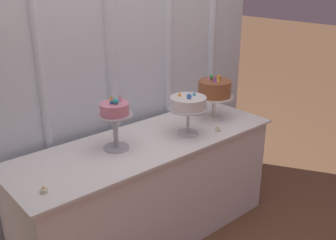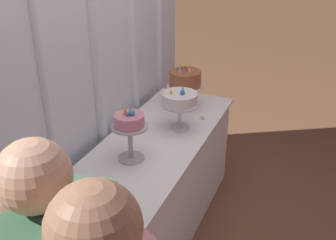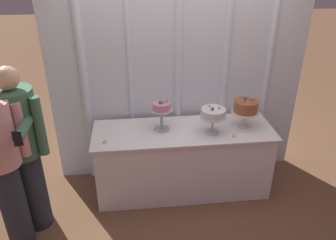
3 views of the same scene
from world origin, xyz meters
name	(u,v)px [view 1 (image 1 of 3)]	position (x,y,z in m)	size (l,w,h in m)	color
draped_curtain	(107,35)	(-0.02, 0.50, 1.43)	(2.82, 0.16, 2.73)	silver
cake_table	(149,190)	(0.00, 0.10, 0.39)	(1.91, 0.65, 0.77)	white
cake_display_leftmost	(115,114)	(-0.23, 0.14, 1.01)	(0.23, 0.23, 0.36)	#B2B2B7
cake_display_center	(188,105)	(0.29, 0.01, 0.99)	(0.28, 0.28, 0.31)	silver
cake_display_rightmost	(215,90)	(0.65, 0.10, 1.00)	(0.30, 0.30, 0.35)	silver
tealight_far_left	(44,190)	(-0.81, -0.06, 0.78)	(0.04, 0.04, 0.04)	beige
tealight_near_left	(218,130)	(0.49, -0.10, 0.78)	(0.04, 0.04, 0.03)	beige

